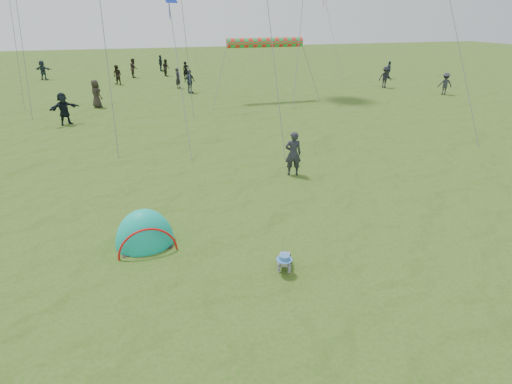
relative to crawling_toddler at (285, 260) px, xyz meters
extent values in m
plane|color=#2F5613|center=(0.13, 0.77, -0.27)|extent=(140.00, 140.00, 0.00)
ellipsoid|color=#169B71|center=(-3.24, 2.17, -0.27)|extent=(1.68, 1.43, 2.03)
imported|color=#23252F|center=(2.44, 5.83, 0.59)|extent=(0.69, 0.53, 1.72)
imported|color=black|center=(1.55, 31.68, 0.53)|extent=(0.67, 0.53, 1.61)
imported|color=black|center=(-4.58, 30.09, 0.56)|extent=(1.02, 0.98, 1.66)
imported|color=#232F41|center=(20.24, 26.76, 0.53)|extent=(0.68, 1.01, 1.59)
imported|color=#282A32|center=(19.67, 18.32, 0.54)|extent=(1.19, 0.95, 1.62)
imported|color=#263443|center=(-11.37, 35.13, 0.60)|extent=(1.67, 1.16, 1.73)
imported|color=black|center=(0.30, 26.81, 0.55)|extent=(0.65, 0.71, 1.63)
imported|color=#2E251F|center=(-3.16, 34.15, 0.62)|extent=(0.71, 0.89, 1.78)
imported|color=#2A3549|center=(0.94, 24.34, 0.62)|extent=(1.09, 0.99, 1.78)
imported|color=black|center=(16.98, 22.29, 0.59)|extent=(1.19, 0.78, 1.72)
imported|color=#2A251E|center=(-5.67, 20.80, 0.63)|extent=(0.98, 1.04, 1.79)
imported|color=black|center=(-7.07, 16.59, 0.62)|extent=(1.68, 1.28, 1.77)
imported|color=black|center=(-0.09, 34.31, 0.54)|extent=(0.83, 0.94, 1.61)
imported|color=black|center=(-0.35, 38.18, 0.56)|extent=(0.71, 1.05, 1.66)
cylinder|color=red|center=(5.73, 20.06, 3.64)|extent=(5.31, 0.64, 0.64)
camera|label=1|loc=(-2.94, -7.66, 5.48)|focal=28.00mm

